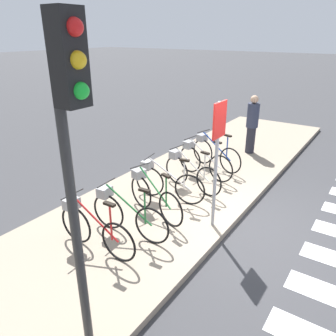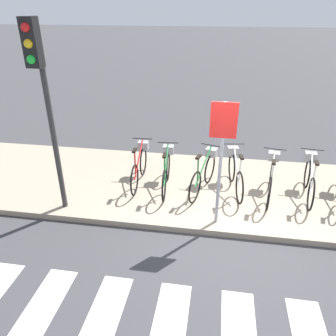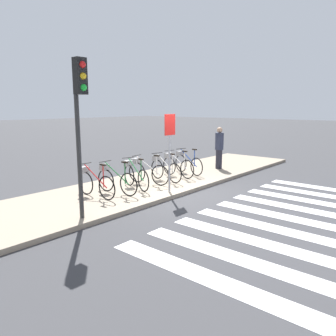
{
  "view_description": "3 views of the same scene",
  "coord_description": "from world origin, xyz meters",
  "px_view_note": "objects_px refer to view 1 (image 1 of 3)",
  "views": [
    {
      "loc": [
        -5.17,
        -1.96,
        3.44
      ],
      "look_at": [
        -0.17,
        1.44,
        0.93
      ],
      "focal_mm": 35.0,
      "sensor_mm": 36.0,
      "label": 1
    },
    {
      "loc": [
        -0.46,
        -4.83,
        3.8
      ],
      "look_at": [
        -1.34,
        0.67,
        0.99
      ],
      "focal_mm": 35.0,
      "sensor_mm": 36.0,
      "label": 2
    },
    {
      "loc": [
        -7.57,
        -5.81,
        2.63
      ],
      "look_at": [
        0.54,
        1.13,
        0.62
      ],
      "focal_mm": 35.0,
      "sensor_mm": 36.0,
      "label": 3
    }
  ],
  "objects_px": {
    "parked_bicycle_2": "(152,194)",
    "parked_bicycle_3": "(165,180)",
    "parked_bicycle_6": "(213,152)",
    "traffic_light": "(71,133)",
    "parked_bicycle_5": "(202,159)",
    "parked_bicycle_0": "(92,226)",
    "parked_bicycle_1": "(125,212)",
    "parked_bicycle_4": "(189,171)",
    "sign_post": "(218,145)",
    "pedestrian": "(252,123)"
  },
  "relations": [
    {
      "from": "parked_bicycle_2",
      "to": "parked_bicycle_3",
      "type": "xyz_separation_m",
      "value": [
        0.65,
        0.14,
        0.0
      ]
    },
    {
      "from": "parked_bicycle_1",
      "to": "parked_bicycle_3",
      "type": "height_order",
      "value": "same"
    },
    {
      "from": "parked_bicycle_6",
      "to": "sign_post",
      "type": "height_order",
      "value": "sign_post"
    },
    {
      "from": "parked_bicycle_3",
      "to": "parked_bicycle_0",
      "type": "bearing_deg",
      "value": -179.58
    },
    {
      "from": "parked_bicycle_0",
      "to": "parked_bicycle_4",
      "type": "height_order",
      "value": "same"
    },
    {
      "from": "parked_bicycle_3",
      "to": "parked_bicycle_5",
      "type": "bearing_deg",
      "value": -1.4
    },
    {
      "from": "parked_bicycle_2",
      "to": "parked_bicycle_4",
      "type": "bearing_deg",
      "value": 0.06
    },
    {
      "from": "parked_bicycle_1",
      "to": "parked_bicycle_5",
      "type": "height_order",
      "value": "same"
    },
    {
      "from": "sign_post",
      "to": "pedestrian",
      "type": "bearing_deg",
      "value": 12.33
    },
    {
      "from": "parked_bicycle_0",
      "to": "parked_bicycle_2",
      "type": "distance_m",
      "value": 1.47
    },
    {
      "from": "parked_bicycle_3",
      "to": "parked_bicycle_5",
      "type": "height_order",
      "value": "same"
    },
    {
      "from": "parked_bicycle_4",
      "to": "parked_bicycle_5",
      "type": "relative_size",
      "value": 1.0
    },
    {
      "from": "parked_bicycle_1",
      "to": "parked_bicycle_5",
      "type": "relative_size",
      "value": 1.0
    },
    {
      "from": "parked_bicycle_4",
      "to": "parked_bicycle_6",
      "type": "distance_m",
      "value": 1.46
    },
    {
      "from": "parked_bicycle_0",
      "to": "traffic_light",
      "type": "xyz_separation_m",
      "value": [
        -1.27,
        -1.35,
        2.09
      ]
    },
    {
      "from": "parked_bicycle_3",
      "to": "traffic_light",
      "type": "relative_size",
      "value": 0.45
    },
    {
      "from": "parked_bicycle_2",
      "to": "traffic_light",
      "type": "bearing_deg",
      "value": -155.79
    },
    {
      "from": "parked_bicycle_0",
      "to": "parked_bicycle_4",
      "type": "relative_size",
      "value": 1.01
    },
    {
      "from": "parked_bicycle_1",
      "to": "parked_bicycle_4",
      "type": "xyz_separation_m",
      "value": [
        2.22,
        0.02,
        0.0
      ]
    },
    {
      "from": "parked_bicycle_0",
      "to": "pedestrian",
      "type": "bearing_deg",
      "value": -3.68
    },
    {
      "from": "parked_bicycle_0",
      "to": "parked_bicycle_1",
      "type": "bearing_deg",
      "value": -13.12
    },
    {
      "from": "parked_bicycle_4",
      "to": "parked_bicycle_3",
      "type": "bearing_deg",
      "value": 169.31
    },
    {
      "from": "parked_bicycle_5",
      "to": "sign_post",
      "type": "distance_m",
      "value": 2.54
    },
    {
      "from": "parked_bicycle_1",
      "to": "traffic_light",
      "type": "height_order",
      "value": "traffic_light"
    },
    {
      "from": "parked_bicycle_3",
      "to": "traffic_light",
      "type": "distance_m",
      "value": 4.2
    },
    {
      "from": "pedestrian",
      "to": "parked_bicycle_1",
      "type": "bearing_deg",
      "value": 177.47
    },
    {
      "from": "parked_bicycle_5",
      "to": "parked_bicycle_0",
      "type": "bearing_deg",
      "value": 179.66
    },
    {
      "from": "parked_bicycle_5",
      "to": "sign_post",
      "type": "bearing_deg",
      "value": -145.71
    },
    {
      "from": "parked_bicycle_2",
      "to": "parked_bicycle_0",
      "type": "bearing_deg",
      "value": 175.08
    },
    {
      "from": "parked_bicycle_0",
      "to": "parked_bicycle_5",
      "type": "relative_size",
      "value": 1.01
    },
    {
      "from": "parked_bicycle_6",
      "to": "traffic_light",
      "type": "distance_m",
      "value": 6.11
    },
    {
      "from": "parked_bicycle_5",
      "to": "traffic_light",
      "type": "xyz_separation_m",
      "value": [
        -4.91,
        -1.33,
        2.09
      ]
    },
    {
      "from": "parked_bicycle_5",
      "to": "parked_bicycle_6",
      "type": "bearing_deg",
      "value": 1.56
    },
    {
      "from": "parked_bicycle_0",
      "to": "parked_bicycle_3",
      "type": "xyz_separation_m",
      "value": [
        2.11,
        0.02,
        0.0
      ]
    },
    {
      "from": "parked_bicycle_3",
      "to": "traffic_light",
      "type": "height_order",
      "value": "traffic_light"
    },
    {
      "from": "parked_bicycle_5",
      "to": "traffic_light",
      "type": "bearing_deg",
      "value": -164.83
    },
    {
      "from": "parked_bicycle_2",
      "to": "parked_bicycle_4",
      "type": "height_order",
      "value": "same"
    },
    {
      "from": "parked_bicycle_1",
      "to": "parked_bicycle_5",
      "type": "xyz_separation_m",
      "value": [
        3.01,
        0.13,
        0.0
      ]
    },
    {
      "from": "parked_bicycle_5",
      "to": "parked_bicycle_1",
      "type": "bearing_deg",
      "value": -177.59
    },
    {
      "from": "parked_bicycle_2",
      "to": "parked_bicycle_5",
      "type": "bearing_deg",
      "value": 2.73
    },
    {
      "from": "parked_bicycle_5",
      "to": "sign_post",
      "type": "relative_size",
      "value": 0.69
    },
    {
      "from": "parked_bicycle_3",
      "to": "pedestrian",
      "type": "height_order",
      "value": "pedestrian"
    },
    {
      "from": "parked_bicycle_4",
      "to": "pedestrian",
      "type": "distance_m",
      "value": 3.16
    },
    {
      "from": "parked_bicycle_4",
      "to": "parked_bicycle_6",
      "type": "height_order",
      "value": "same"
    },
    {
      "from": "parked_bicycle_2",
      "to": "traffic_light",
      "type": "relative_size",
      "value": 0.44
    },
    {
      "from": "parked_bicycle_0",
      "to": "pedestrian",
      "type": "relative_size",
      "value": 0.95
    },
    {
      "from": "parked_bicycle_2",
      "to": "sign_post",
      "type": "relative_size",
      "value": 0.67
    },
    {
      "from": "parked_bicycle_3",
      "to": "traffic_light",
      "type": "bearing_deg",
      "value": -157.96
    },
    {
      "from": "pedestrian",
      "to": "parked_bicycle_4",
      "type": "bearing_deg",
      "value": 175.24
    },
    {
      "from": "parked_bicycle_2",
      "to": "traffic_light",
      "type": "distance_m",
      "value": 3.65
    }
  ]
}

